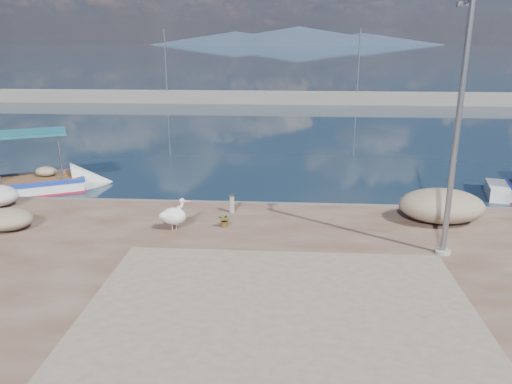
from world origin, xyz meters
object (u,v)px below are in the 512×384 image
object	(u,v)px
lamp_post	(455,142)
pelican	(174,215)
bollard_near	(232,203)
boat_left	(27,187)

from	to	relation	value
lamp_post	pelican	bearing A→B (deg)	171.09
lamp_post	bollard_near	size ratio (longest dim) A/B	10.37
boat_left	pelican	xyz separation A→B (m)	(7.83, -5.33, 0.75)
boat_left	lamp_post	world-z (taller)	lamp_post
pelican	lamp_post	size ratio (longest dim) A/B	0.16
boat_left	pelican	bearing A→B (deg)	-60.74
bollard_near	lamp_post	bearing A→B (deg)	-25.38
boat_left	bollard_near	world-z (taller)	boat_left
lamp_post	bollard_near	world-z (taller)	lamp_post
pelican	lamp_post	bearing A→B (deg)	-31.07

